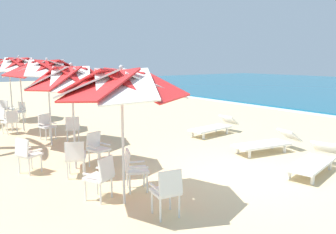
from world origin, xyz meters
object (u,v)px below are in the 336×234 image
sun_lounger_0 (314,161)px  beach_umbrella_1 (72,79)px  plastic_chair_8 (4,117)px  plastic_chair_3 (97,147)px  plastic_chair_9 (10,121)px  sun_lounger_1 (267,143)px  plastic_chair_1 (134,168)px  beach_umbrella_4 (9,66)px  plastic_chair_12 (6,108)px  plastic_chair_0 (101,175)px  plastic_chair_4 (75,156)px  beach_umbrella_2 (47,69)px  plastic_chair_11 (20,111)px  plastic_chair_6 (46,125)px  plastic_chair_2 (167,190)px  beach_umbrella_3 (19,65)px  plastic_chair_7 (73,127)px  plastic_chair_5 (27,153)px  sun_lounger_2 (214,127)px

sun_lounger_0 → beach_umbrella_1: bearing=-128.8°
plastic_chair_8 → plastic_chair_3: bearing=9.0°
plastic_chair_3 → plastic_chair_9: (-5.35, -0.96, 0.00)m
beach_umbrella_1 → sun_lounger_1: 5.74m
plastic_chair_1 → beach_umbrella_4: bearing=-179.0°
plastic_chair_12 → sun_lounger_1: bearing=24.7°
plastic_chair_0 → plastic_chair_12: bearing=177.7°
plastic_chair_4 → beach_umbrella_2: bearing=171.7°
plastic_chair_11 → plastic_chair_12: 1.29m
plastic_chair_0 → plastic_chair_6: same height
plastic_chair_2 → plastic_chair_12: 12.28m
plastic_chair_0 → beach_umbrella_2: (-4.83, 0.56, 1.90)m
plastic_chair_6 → plastic_chair_9: (-1.62, -0.81, 0.00)m
plastic_chair_0 → plastic_chair_9: same height
plastic_chair_6 → beach_umbrella_3: (-1.82, -0.31, 1.97)m
plastic_chair_8 → beach_umbrella_4: beach_umbrella_4 is taller
beach_umbrella_3 → sun_lounger_0: 10.32m
plastic_chair_2 → plastic_chair_12: size_ratio=1.00×
plastic_chair_7 → beach_umbrella_3: size_ratio=0.31×
plastic_chair_3 → plastic_chair_7: (-2.78, 0.41, 0.00)m
plastic_chair_8 → sun_lounger_1: plastic_chair_8 is taller
beach_umbrella_3 → plastic_chair_12: bearing=178.9°
beach_umbrella_4 → sun_lounger_0: size_ratio=1.25×
plastic_chair_1 → beach_umbrella_3: bearing=-177.2°
beach_umbrella_2 → plastic_chair_12: 6.41m
plastic_chair_2 → sun_lounger_1: bearing=108.2°
plastic_chair_4 → plastic_chair_8: size_ratio=1.00×
plastic_chair_4 → plastic_chair_2: bearing=10.3°
plastic_chair_0 → plastic_chair_12: (-10.94, 0.43, 0.00)m
beach_umbrella_1 → plastic_chair_5: size_ratio=3.01×
plastic_chair_7 → plastic_chair_12: 6.23m
plastic_chair_3 → beach_umbrella_4: bearing=-178.2°
plastic_chair_4 → plastic_chair_6: same height
beach_umbrella_1 → beach_umbrella_4: size_ratio=0.94×
beach_umbrella_1 → plastic_chair_12: size_ratio=3.01×
beach_umbrella_2 → sun_lounger_1: bearing=46.3°
plastic_chair_0 → beach_umbrella_3: beach_umbrella_3 is taller
plastic_chair_2 → plastic_chair_5: size_ratio=1.00×
plastic_chair_2 → plastic_chair_3: same height
plastic_chair_9 → sun_lounger_1: plastic_chair_9 is taller
plastic_chair_9 → sun_lounger_2: bearing=52.9°
plastic_chair_1 → beach_umbrella_1: bearing=-168.2°
plastic_chair_4 → beach_umbrella_2: (-3.32, 0.49, 1.90)m
plastic_chair_1 → plastic_chair_5: 2.84m
beach_umbrella_3 → beach_umbrella_1: bearing=-0.7°
beach_umbrella_4 → plastic_chair_2: bearing=0.1°
plastic_chair_0 → sun_lounger_2: size_ratio=0.39×
beach_umbrella_3 → beach_umbrella_2: bearing=4.1°
plastic_chair_7 → plastic_chair_11: same height
plastic_chair_11 → beach_umbrella_3: bearing=-9.5°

